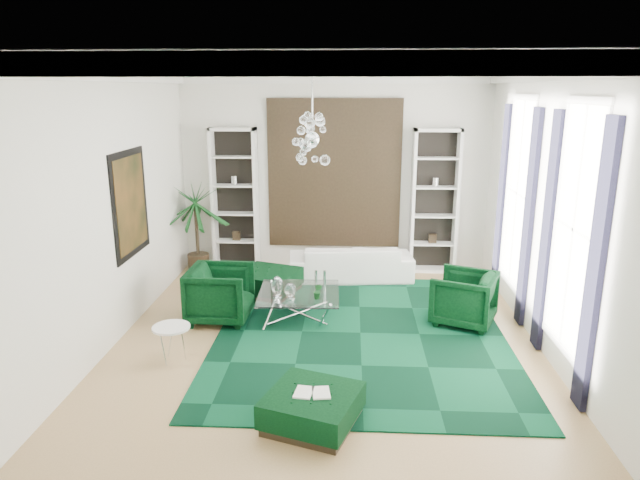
# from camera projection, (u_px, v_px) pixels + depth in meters

# --- Properties ---
(floor) EXTENTS (6.00, 7.00, 0.02)m
(floor) POSITION_uv_depth(u_px,v_px,m) (326.00, 339.00, 8.30)
(floor) COLOR tan
(floor) RESTS_ON ground
(ceiling) EXTENTS (6.00, 7.00, 0.02)m
(ceiling) POSITION_uv_depth(u_px,v_px,m) (327.00, 65.00, 7.31)
(ceiling) COLOR white
(ceiling) RESTS_ON ground
(wall_back) EXTENTS (6.00, 0.02, 3.80)m
(wall_back) POSITION_uv_depth(u_px,v_px,m) (334.00, 174.00, 11.19)
(wall_back) COLOR white
(wall_back) RESTS_ON ground
(wall_front) EXTENTS (6.00, 0.02, 3.80)m
(wall_front) POSITION_uv_depth(u_px,v_px,m) (307.00, 306.00, 4.42)
(wall_front) COLOR white
(wall_front) RESTS_ON ground
(wall_left) EXTENTS (0.02, 7.00, 3.80)m
(wall_left) POSITION_uv_depth(u_px,v_px,m) (112.00, 209.00, 7.96)
(wall_left) COLOR white
(wall_left) RESTS_ON ground
(wall_right) EXTENTS (0.02, 7.00, 3.80)m
(wall_right) POSITION_uv_depth(u_px,v_px,m) (550.00, 214.00, 7.65)
(wall_right) COLOR white
(wall_right) RESTS_ON ground
(crown_molding) EXTENTS (6.00, 7.00, 0.18)m
(crown_molding) POSITION_uv_depth(u_px,v_px,m) (327.00, 74.00, 7.34)
(crown_molding) COLOR white
(crown_molding) RESTS_ON ceiling
(ceiling_medallion) EXTENTS (0.90, 0.90, 0.05)m
(ceiling_medallion) POSITION_uv_depth(u_px,v_px,m) (328.00, 69.00, 7.61)
(ceiling_medallion) COLOR white
(ceiling_medallion) RESTS_ON ceiling
(tapestry) EXTENTS (2.50, 0.06, 2.80)m
(tapestry) POSITION_uv_depth(u_px,v_px,m) (334.00, 174.00, 11.14)
(tapestry) COLOR black
(tapestry) RESTS_ON wall_back
(shelving_left) EXTENTS (0.90, 0.38, 2.80)m
(shelving_left) POSITION_uv_depth(u_px,v_px,m) (235.00, 200.00, 11.23)
(shelving_left) COLOR white
(shelving_left) RESTS_ON floor
(shelving_right) EXTENTS (0.90, 0.38, 2.80)m
(shelving_right) POSITION_uv_depth(u_px,v_px,m) (434.00, 202.00, 11.03)
(shelving_right) COLOR white
(shelving_right) RESTS_ON floor
(painting) EXTENTS (0.04, 1.30, 1.60)m
(painting) POSITION_uv_depth(u_px,v_px,m) (131.00, 204.00, 8.55)
(painting) COLOR black
(painting) RESTS_ON wall_left
(window_near) EXTENTS (0.03, 1.10, 2.90)m
(window_near) POSITION_uv_depth(u_px,v_px,m) (574.00, 230.00, 6.78)
(window_near) COLOR white
(window_near) RESTS_ON wall_right
(curtain_near_a) EXTENTS (0.07, 0.30, 3.25)m
(curtain_near_a) POSITION_uv_depth(u_px,v_px,m) (595.00, 270.00, 6.10)
(curtain_near_a) COLOR black
(curtain_near_a) RESTS_ON floor
(curtain_near_b) EXTENTS (0.07, 0.30, 3.25)m
(curtain_near_b) POSITION_uv_depth(u_px,v_px,m) (547.00, 234.00, 7.60)
(curtain_near_b) COLOR black
(curtain_near_b) RESTS_ON floor
(window_far) EXTENTS (0.03, 1.10, 2.90)m
(window_far) POSITION_uv_depth(u_px,v_px,m) (517.00, 193.00, 9.10)
(window_far) COLOR white
(window_far) RESTS_ON wall_right
(curtain_far_a) EXTENTS (0.07, 0.30, 3.25)m
(curtain_far_a) POSITION_uv_depth(u_px,v_px,m) (528.00, 220.00, 8.41)
(curtain_far_a) COLOR black
(curtain_far_a) RESTS_ON floor
(curtain_far_b) EXTENTS (0.07, 0.30, 3.25)m
(curtain_far_b) POSITION_uv_depth(u_px,v_px,m) (502.00, 200.00, 9.92)
(curtain_far_b) COLOR black
(curtain_far_b) RESTS_ON floor
(rug) EXTENTS (4.20, 5.00, 0.02)m
(rug) POSITION_uv_depth(u_px,v_px,m) (360.00, 333.00, 8.45)
(rug) COLOR black
(rug) RESTS_ON floor
(sofa) EXTENTS (2.38, 1.13, 0.67)m
(sofa) POSITION_uv_depth(u_px,v_px,m) (351.00, 262.00, 10.81)
(sofa) COLOR white
(sofa) RESTS_ON floor
(armchair_left) EXTENTS (0.98, 0.96, 0.87)m
(armchair_left) POSITION_uv_depth(u_px,v_px,m) (220.00, 294.00, 8.85)
(armchair_left) COLOR black
(armchair_left) RESTS_ON floor
(armchair_right) EXTENTS (1.17, 1.16, 0.82)m
(armchair_right) POSITION_uv_depth(u_px,v_px,m) (464.00, 298.00, 8.73)
(armchair_right) COLOR black
(armchair_right) RESTS_ON floor
(coffee_table) EXTENTS (1.29, 1.29, 0.43)m
(coffee_table) POSITION_uv_depth(u_px,v_px,m) (299.00, 305.00, 8.98)
(coffee_table) COLOR white
(coffee_table) RESTS_ON floor
(ottoman_side) EXTENTS (1.22, 1.22, 0.43)m
(ottoman_side) POSITION_uv_depth(u_px,v_px,m) (268.00, 283.00, 10.02)
(ottoman_side) COLOR black
(ottoman_side) RESTS_ON floor
(ottoman_front) EXTENTS (1.17, 1.17, 0.37)m
(ottoman_front) POSITION_uv_depth(u_px,v_px,m) (312.00, 409.00, 6.15)
(ottoman_front) COLOR black
(ottoman_front) RESTS_ON floor
(book) EXTENTS (0.39, 0.26, 0.03)m
(book) POSITION_uv_depth(u_px,v_px,m) (312.00, 392.00, 6.10)
(book) COLOR white
(book) RESTS_ON ottoman_front
(side_table) EXTENTS (0.54, 0.54, 0.48)m
(side_table) POSITION_uv_depth(u_px,v_px,m) (172.00, 344.00, 7.57)
(side_table) COLOR white
(side_table) RESTS_ON floor
(palm) EXTENTS (1.68, 1.68, 2.27)m
(palm) POSITION_uv_depth(u_px,v_px,m) (196.00, 216.00, 10.99)
(palm) COLOR #124619
(palm) RESTS_ON floor
(chandelier) EXTENTS (0.96, 0.96, 0.74)m
(chandelier) POSITION_uv_depth(u_px,v_px,m) (312.00, 139.00, 7.78)
(chandelier) COLOR white
(chandelier) RESTS_ON ceiling
(table_plant) EXTENTS (0.17, 0.16, 0.25)m
(table_plant) POSITION_uv_depth(u_px,v_px,m) (318.00, 291.00, 8.63)
(table_plant) COLOR #124619
(table_plant) RESTS_ON coffee_table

